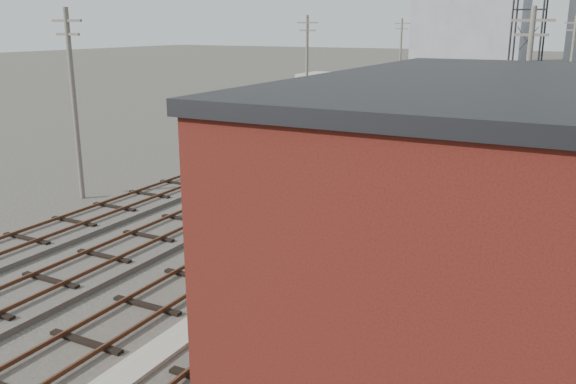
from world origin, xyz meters
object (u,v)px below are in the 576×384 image
Objects in this scene: switch_stand at (382,165)px; signal_mast at (205,339)px; car_red at (288,109)px; car_grey at (298,105)px; car_silver at (291,109)px; site_trailer at (424,99)px.

signal_mast is at bearing -86.16° from switch_stand.
car_grey is at bearing 16.20° from car_red.
car_red is 3.48m from car_grey.
car_silver is (-0.17, 0.80, -0.03)m from car_red.
car_red is 1.01× the size of car_silver.
switch_stand is 0.19× the size of site_trailer.
site_trailer is 12.00m from car_grey.
signal_mast is 1.03× the size of car_red.
switch_stand is 26.65m from car_grey.
signal_mast reaches higher than car_red.
car_silver is at bearing -134.61° from site_trailer.
site_trailer is (-4.74, 25.46, 0.78)m from switch_stand.
switch_stand reaches higher than car_red.
site_trailer reaches higher than car_silver.
signal_mast reaches higher than switch_stand.
switch_stand is at bearing 101.32° from signal_mast.
signal_mast reaches higher than car_grey.
signal_mast is 0.59× the size of site_trailer.
car_grey is at bearing -4.22° from car_silver.
site_trailer is at bearing -66.51° from car_grey.
car_grey is (-0.51, 2.61, -0.04)m from car_silver.
site_trailer is at bearing -73.23° from car_silver.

